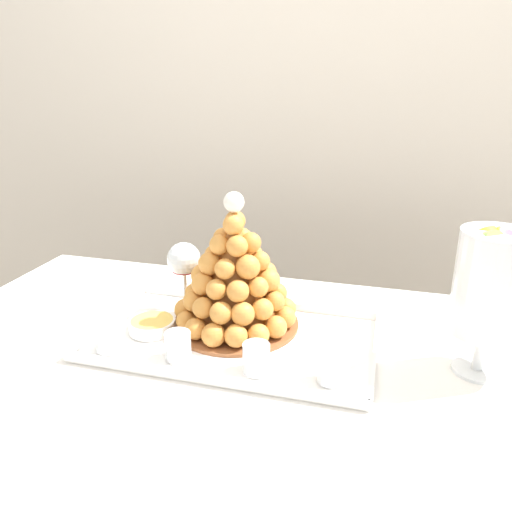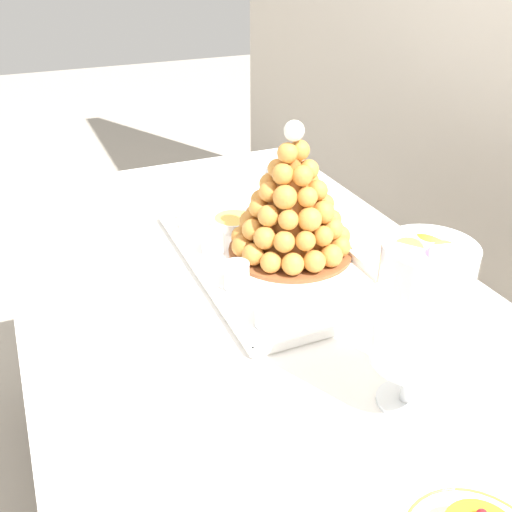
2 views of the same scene
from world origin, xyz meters
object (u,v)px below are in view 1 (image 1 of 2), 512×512
object	(u,v)px
serving_tray	(233,339)
creme_brulee_ramekin	(152,325)
dessert_cup_mid_right	(331,369)
macaron_goblet	(491,285)
dessert_cup_mid_left	(178,346)
croquembouche	(235,278)
dessert_cup_left	(109,338)
wine_glass	(184,262)
dessert_cup_centre	(256,359)

from	to	relation	value
serving_tray	creme_brulee_ramekin	bearing A→B (deg)	-174.97
dessert_cup_mid_right	serving_tray	bearing A→B (deg)	154.52
serving_tray	macaron_goblet	distance (m)	0.51
dessert_cup_mid_left	dessert_cup_mid_right	distance (m)	0.29
dessert_cup_mid_left	serving_tray	bearing A→B (deg)	52.64
croquembouche	serving_tray	bearing A→B (deg)	-77.89
dessert_cup_mid_left	dessert_cup_mid_right	world-z (taller)	dessert_cup_mid_left
dessert_cup_left	creme_brulee_ramekin	world-z (taller)	dessert_cup_left
dessert_cup_left	wine_glass	size ratio (longest dim) A/B	0.33
dessert_cup_mid_left	croquembouche	bearing A→B (deg)	67.11
serving_tray	dessert_cup_left	bearing A→B (deg)	-154.26
dessert_cup_centre	croquembouche	bearing A→B (deg)	119.12
dessert_cup_centre	macaron_goblet	size ratio (longest dim) A/B	0.19
dessert_cup_mid_left	creme_brulee_ramekin	bearing A→B (deg)	138.65
macaron_goblet	dessert_cup_mid_right	bearing A→B (deg)	-156.08
dessert_cup_left	macaron_goblet	distance (m)	0.73
creme_brulee_ramekin	wine_glass	world-z (taller)	wine_glass
dessert_cup_left	dessert_cup_mid_left	distance (m)	0.15
dessert_cup_mid_left	macaron_goblet	distance (m)	0.59
croquembouche	creme_brulee_ramekin	xyz separation A→B (m)	(-0.17, -0.07, -0.10)
dessert_cup_mid_right	macaron_goblet	distance (m)	0.32
dessert_cup_mid_left	macaron_goblet	world-z (taller)	macaron_goblet
dessert_cup_mid_right	wine_glass	world-z (taller)	wine_glass
serving_tray	wine_glass	size ratio (longest dim) A/B	3.36
dessert_cup_left	croquembouche	bearing A→B (deg)	37.55
creme_brulee_ramekin	macaron_goblet	bearing A→B (deg)	2.47
serving_tray	dessert_cup_mid_left	xyz separation A→B (m)	(-0.08, -0.10, 0.03)
dessert_cup_left	dessert_cup_mid_left	xyz separation A→B (m)	(0.15, 0.01, 0.00)
dessert_cup_mid_right	wine_glass	distance (m)	0.42
serving_tray	creme_brulee_ramekin	distance (m)	0.18
serving_tray	croquembouche	bearing A→B (deg)	102.11
creme_brulee_ramekin	dessert_cup_mid_right	bearing A→B (deg)	-12.50
dessert_cup_centre	wine_glass	distance (m)	0.32
serving_tray	dessert_cup_centre	bearing A→B (deg)	-53.85
dessert_cup_mid_left	macaron_goblet	bearing A→B (deg)	11.75
croquembouche	creme_brulee_ramekin	size ratio (longest dim) A/B	2.96
serving_tray	dessert_cup_mid_right	xyz separation A→B (m)	(0.22, -0.10, 0.03)
dessert_cup_left	macaron_goblet	world-z (taller)	macaron_goblet
dessert_cup_mid_left	dessert_cup_centre	world-z (taller)	dessert_cup_centre
dessert_cup_left	wine_glass	world-z (taller)	wine_glass
dessert_cup_mid_left	creme_brulee_ramekin	xyz separation A→B (m)	(-0.10, 0.09, -0.01)
serving_tray	dessert_cup_mid_left	bearing A→B (deg)	-127.36
dessert_cup_mid_right	creme_brulee_ramekin	world-z (taller)	dessert_cup_mid_right
serving_tray	dessert_cup_mid_left	world-z (taller)	dessert_cup_mid_left
dessert_cup_mid_right	macaron_goblet	bearing A→B (deg)	23.92
dessert_cup_mid_left	wine_glass	world-z (taller)	wine_glass
dessert_cup_left	dessert_cup_centre	size ratio (longest dim) A/B	1.02
macaron_goblet	wine_glass	size ratio (longest dim) A/B	1.68
creme_brulee_ramekin	macaron_goblet	size ratio (longest dim) A/B	0.34
dessert_cup_centre	creme_brulee_ramekin	size ratio (longest dim) A/B	0.56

